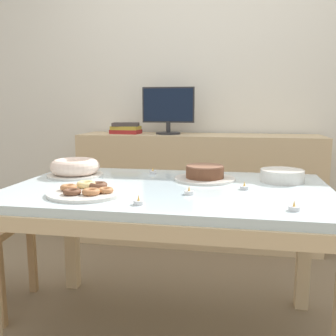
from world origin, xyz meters
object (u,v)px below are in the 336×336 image
at_px(tealight_near_front, 244,187).
at_px(tealight_right_edge, 153,172).
at_px(cake_golden_bundt, 75,168).
at_px(book_stack, 126,128).
at_px(cake_chocolate_round, 205,174).
at_px(tealight_left_edge, 139,202).
at_px(tealight_near_cakes, 189,192).
at_px(tealight_centre, 294,208).
at_px(computer_monitor, 168,111).
at_px(pastry_platter, 87,191).
at_px(plate_stack, 282,176).

bearing_deg(tealight_near_front, tealight_right_edge, 146.97).
bearing_deg(cake_golden_bundt, book_stack, 93.44).
bearing_deg(cake_golden_bundt, cake_chocolate_round, 1.37).
relative_size(book_stack, tealight_left_edge, 6.22).
bearing_deg(cake_chocolate_round, tealight_left_edge, -111.24).
height_order(tealight_near_cakes, tealight_centre, same).
distance_m(cake_chocolate_round, tealight_near_cakes, 0.33).
bearing_deg(computer_monitor, book_stack, 179.78).
xyz_separation_m(cake_chocolate_round, cake_golden_bundt, (-0.69, -0.02, 0.01)).
height_order(pastry_platter, tealight_left_edge, pastry_platter).
relative_size(cake_chocolate_round, tealight_left_edge, 7.65).
height_order(computer_monitor, book_stack, computer_monitor).
bearing_deg(tealight_left_edge, book_stack, 108.21).
xyz_separation_m(plate_stack, tealight_right_edge, (-0.67, 0.10, -0.02)).
bearing_deg(tealight_centre, tealight_right_edge, 136.02).
distance_m(tealight_near_front, tealight_right_edge, 0.58).
relative_size(computer_monitor, pastry_platter, 1.29).
distance_m(plate_stack, tealight_centre, 0.53).
height_order(book_stack, cake_chocolate_round, book_stack).
xyz_separation_m(tealight_near_cakes, tealight_near_front, (0.23, 0.14, 0.00)).
height_order(cake_chocolate_round, tealight_right_edge, cake_chocolate_round).
bearing_deg(tealight_near_cakes, book_stack, 115.89).
relative_size(tealight_near_cakes, tealight_right_edge, 1.00).
bearing_deg(cake_golden_bundt, tealight_near_front, -11.28).
distance_m(plate_stack, tealight_left_edge, 0.80).
height_order(cake_golden_bundt, plate_stack, cake_golden_bundt).
height_order(book_stack, tealight_near_front, book_stack).
bearing_deg(tealight_near_front, cake_chocolate_round, 135.06).
xyz_separation_m(book_stack, tealight_left_edge, (0.55, -1.68, -0.18)).
xyz_separation_m(computer_monitor, tealight_centre, (0.76, -1.66, -0.32)).
distance_m(tealight_near_cakes, tealight_centre, 0.44).
distance_m(tealight_near_cakes, tealight_right_edge, 0.52).
bearing_deg(plate_stack, cake_chocolate_round, -176.23).
relative_size(pastry_platter, tealight_right_edge, 8.23).
xyz_separation_m(tealight_near_cakes, tealight_centre, (0.40, -0.18, 0.00)).
height_order(computer_monitor, cake_golden_bundt, computer_monitor).
relative_size(computer_monitor, book_stack, 1.70).
relative_size(computer_monitor, tealight_right_edge, 10.60).
bearing_deg(book_stack, cake_golden_bundt, -86.56).
bearing_deg(tealight_left_edge, plate_stack, 43.46).
bearing_deg(book_stack, tealight_near_front, -54.78).
bearing_deg(cake_chocolate_round, tealight_right_edge, 156.98).
height_order(book_stack, pastry_platter, book_stack).
bearing_deg(tealight_left_edge, tealight_near_front, 40.14).
bearing_deg(plate_stack, cake_golden_bundt, -177.78).
distance_m(cake_golden_bundt, tealight_right_edge, 0.42).
height_order(tealight_near_cakes, tealight_right_edge, same).
distance_m(book_stack, cake_golden_bundt, 1.18).
bearing_deg(tealight_left_edge, tealight_right_edge, 98.04).
height_order(book_stack, tealight_near_cakes, book_stack).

